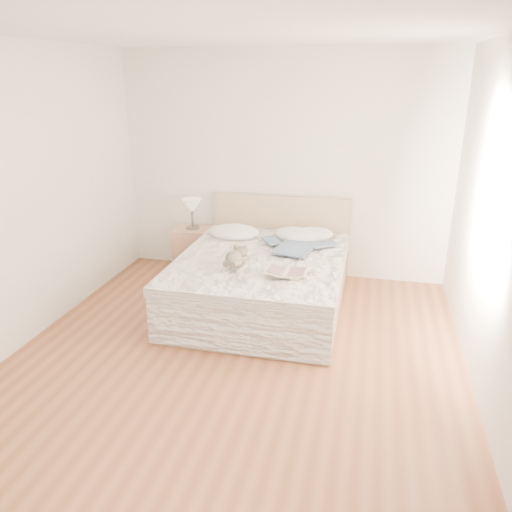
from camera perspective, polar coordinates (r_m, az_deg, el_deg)
name	(u,v)px	position (r m, az deg, el deg)	size (l,w,h in m)	color
floor	(234,361)	(4.53, -2.57, -11.93)	(4.00, 4.50, 0.00)	brown
ceiling	(228,29)	(3.85, -3.25, 24.50)	(4.00, 4.50, 0.00)	white
wall_back	(283,166)	(6.13, 3.06, 10.19)	(4.00, 0.02, 2.70)	white
wall_front	(69,366)	(2.08, -20.63, -11.69)	(4.00, 0.02, 2.70)	white
wall_left	(13,201)	(4.92, -25.99, 5.71)	(0.02, 4.50, 2.70)	white
wall_right	(502,232)	(3.94, 26.33, 2.49)	(0.02, 4.50, 2.70)	white
window	(494,208)	(4.20, 25.56, 5.01)	(0.02, 1.30, 1.10)	white
bed	(263,279)	(5.42, 0.81, -2.65)	(1.72, 2.14, 1.00)	tan
nightstand	(193,249)	(6.47, -7.18, 0.79)	(0.45, 0.40, 0.56)	tan
table_lamp	(192,208)	(6.31, -7.31, 5.52)	(0.28, 0.28, 0.38)	#4C4743
pillow_left	(234,232)	(5.91, -2.49, 2.73)	(0.60, 0.42, 0.18)	white
pillow_middle	(296,235)	(5.82, 4.64, 2.40)	(0.55, 0.38, 0.16)	white
pillow_right	(311,235)	(5.85, 6.35, 2.45)	(0.53, 0.37, 0.16)	white
blouse	(295,247)	(5.43, 4.50, 0.98)	(0.59, 0.63, 0.02)	#3B526E
photo_book	(240,233)	(5.92, -1.79, 2.66)	(0.35, 0.24, 0.03)	white
childrens_book	(287,272)	(4.75, 3.53, -1.85)	(0.40, 0.27, 0.03)	#F3E2C5
teddy_bear	(234,263)	(4.90, -2.53, -0.86)	(0.21, 0.30, 0.16)	brown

